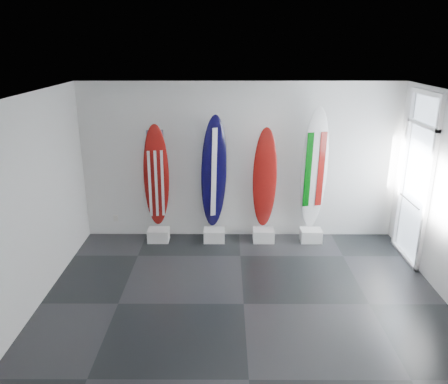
{
  "coord_description": "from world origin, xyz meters",
  "views": [
    {
      "loc": [
        -0.27,
        -5.62,
        3.65
      ],
      "look_at": [
        -0.3,
        1.4,
        1.27
      ],
      "focal_mm": 35.4,
      "sensor_mm": 36.0,
      "label": 1
    }
  ],
  "objects_px": {
    "surfboard_swiss": "(265,179)",
    "surfboard_italy": "(314,170)",
    "surfboard_navy": "(214,173)",
    "surfboard_usa": "(156,177)"
  },
  "relations": [
    {
      "from": "surfboard_swiss",
      "to": "surfboard_italy",
      "type": "distance_m",
      "value": 0.93
    },
    {
      "from": "surfboard_navy",
      "to": "surfboard_italy",
      "type": "height_order",
      "value": "surfboard_italy"
    },
    {
      "from": "surfboard_swiss",
      "to": "surfboard_italy",
      "type": "relative_size",
      "value": 0.85
    },
    {
      "from": "surfboard_navy",
      "to": "surfboard_italy",
      "type": "bearing_deg",
      "value": -20.38
    },
    {
      "from": "surfboard_swiss",
      "to": "surfboard_italy",
      "type": "xyz_separation_m",
      "value": [
        0.91,
        0.0,
        0.18
      ]
    },
    {
      "from": "surfboard_usa",
      "to": "surfboard_navy",
      "type": "bearing_deg",
      "value": -11.83
    },
    {
      "from": "surfboard_italy",
      "to": "surfboard_usa",
      "type": "bearing_deg",
      "value": 167.66
    },
    {
      "from": "surfboard_italy",
      "to": "surfboard_navy",
      "type": "bearing_deg",
      "value": 167.66
    },
    {
      "from": "surfboard_navy",
      "to": "surfboard_swiss",
      "type": "height_order",
      "value": "surfboard_navy"
    },
    {
      "from": "surfboard_usa",
      "to": "surfboard_swiss",
      "type": "relative_size",
      "value": 1.04
    }
  ]
}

